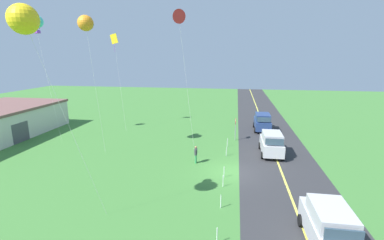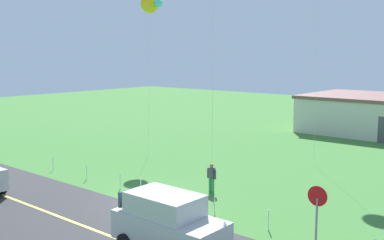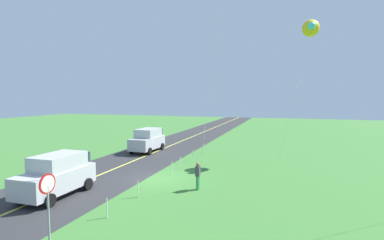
{
  "view_description": "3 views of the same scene",
  "coord_description": "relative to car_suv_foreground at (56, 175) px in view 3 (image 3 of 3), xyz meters",
  "views": [
    {
      "loc": [
        -21.45,
        0.02,
        9.43
      ],
      "look_at": [
        0.5,
        3.54,
        4.23
      ],
      "focal_mm": 25.6,
      "sensor_mm": 36.0,
      "label": 1
    },
    {
      "loc": [
        16.16,
        -15.65,
        7.33
      ],
      "look_at": [
        1.43,
        1.88,
        4.07
      ],
      "focal_mm": 43.53,
      "sensor_mm": 36.0,
      "label": 2
    },
    {
      "loc": [
        17.45,
        8.2,
        5.34
      ],
      "look_at": [
        3.0,
        3.48,
        4.15
      ],
      "focal_mm": 27.47,
      "sensor_mm": 36.0,
      "label": 3
    }
  ],
  "objects": [
    {
      "name": "road_centre_stripe",
      "position": [
        -4.9,
        -0.38,
        -1.15
      ],
      "size": [
        120.0,
        0.16,
        0.0
      ],
      "primitive_type": "cube",
      "color": "#E5E04C",
      "rests_on": "asphalt_road"
    },
    {
      "name": "asphalt_road",
      "position": [
        -4.9,
        -0.38,
        -1.15
      ],
      "size": [
        120.0,
        7.0,
        0.0
      ],
      "primitive_type": "cube",
      "color": "#2D2D30",
      "rests_on": "ground"
    },
    {
      "name": "person_adult_near",
      "position": [
        -3.36,
        6.98,
        -0.29
      ],
      "size": [
        0.58,
        0.22,
        1.6
      ],
      "rotation": [
        0.0,
        0.0,
        4.66
      ],
      "color": "#338C4C",
      "rests_on": "ground"
    },
    {
      "name": "fence_post_4",
      "position": [
        -1.13,
        4.32,
        -0.7
      ],
      "size": [
        0.05,
        0.05,
        0.9
      ],
      "primitive_type": "cylinder",
      "color": "silver",
      "rests_on": "ground"
    },
    {
      "name": "car_suv_foreground",
      "position": [
        0.0,
        0.0,
        0.0
      ],
      "size": [
        4.4,
        2.12,
        2.24
      ],
      "color": "#B7B7BC",
      "rests_on": "ground"
    },
    {
      "name": "fence_post_3",
      "position": [
        -5.98,
        4.32,
        -0.7
      ],
      "size": [
        0.05,
        0.05,
        0.9
      ],
      "primitive_type": "cylinder",
      "color": "silver",
      "rests_on": "ground"
    },
    {
      "name": "fence_post_0",
      "position": [
        -14.0,
        4.32,
        -0.7
      ],
      "size": [
        0.05,
        0.05,
        0.9
      ],
      "primitive_type": "cylinder",
      "color": "silver",
      "rests_on": "ground"
    },
    {
      "name": "fence_post_2",
      "position": [
        -7.61,
        4.32,
        -0.7
      ],
      "size": [
        0.05,
        0.05,
        0.9
      ],
      "primitive_type": "cylinder",
      "color": "silver",
      "rests_on": "ground"
    },
    {
      "name": "car_parked_west_near",
      "position": [
        -13.27,
        -1.21,
        0.0
      ],
      "size": [
        4.4,
        2.12,
        2.24
      ],
      "color": "#B7B7BC",
      "rests_on": "ground"
    },
    {
      "name": "ground_plane",
      "position": [
        -4.9,
        3.62,
        -1.2
      ],
      "size": [
        120.0,
        120.0,
        0.1
      ],
      "primitive_type": "cube",
      "color": "#3D7533"
    },
    {
      "name": "fence_post_1",
      "position": [
        -10.57,
        4.32,
        -0.7
      ],
      "size": [
        0.05,
        0.05,
        0.9
      ],
      "primitive_type": "cylinder",
      "color": "silver",
      "rests_on": "ground"
    },
    {
      "name": "fence_post_5",
      "position": [
        1.7,
        4.32,
        -0.7
      ],
      "size": [
        0.05,
        0.05,
        0.9
      ],
      "primitive_type": "cylinder",
      "color": "silver",
      "rests_on": "ground"
    },
    {
      "name": "stop_sign",
      "position": [
        4.19,
        3.52,
        0.65
      ],
      "size": [
        0.76,
        0.08,
        2.56
      ],
      "color": "gray",
      "rests_on": "ground"
    },
    {
      "name": "kite_blue_mid",
      "position": [
        -14.3,
        13.49,
        9.94
      ],
      "size": [
        2.69,
        3.02,
        11.8
      ],
      "color": "silver",
      "rests_on": "ground"
    }
  ]
}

